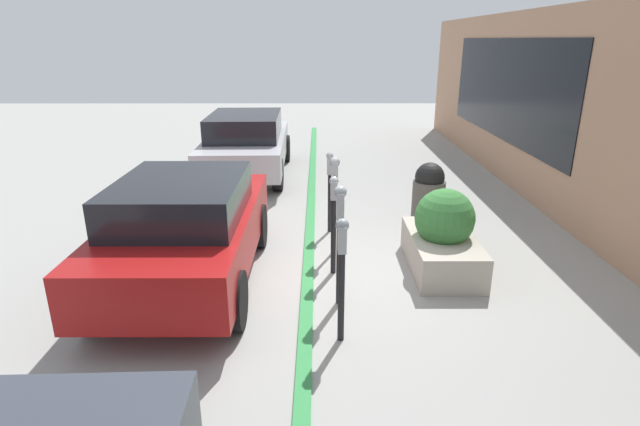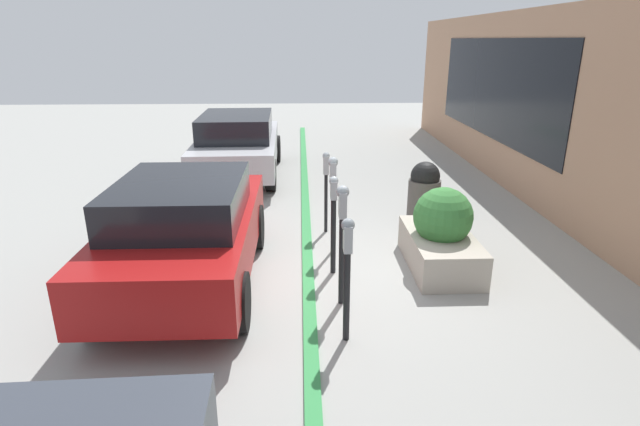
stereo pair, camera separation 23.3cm
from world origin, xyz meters
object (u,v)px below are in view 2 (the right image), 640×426
parking_meter_second (342,227)px  planter_box (441,236)px  parking_meter_nearest (347,261)px  parking_meter_middle (333,214)px  parked_car_rear (238,143)px  trash_bin (424,196)px  parking_meter_fourth (333,181)px  parking_meter_farthest (326,178)px  parked_car_middle (186,230)px

parking_meter_second → planter_box: bearing=-56.6°
parking_meter_nearest → parking_meter_middle: bearing=1.2°
parked_car_rear → trash_bin: bearing=-138.0°
parking_meter_fourth → planter_box: (-0.60, -1.53, -0.67)m
parking_meter_middle → parking_meter_farthest: bearing=0.8°
parking_meter_middle → parking_meter_fourth: size_ratio=0.93×
parking_meter_farthest → parked_car_rear: (3.87, 1.93, -0.17)m
parking_meter_fourth → parked_car_middle: parking_meter_fourth is taller
parking_meter_middle → parked_car_middle: bearing=97.7°
trash_bin → planter_box: bearing=176.2°
parking_meter_nearest → trash_bin: (3.34, -1.63, -0.34)m
parking_meter_farthest → parked_car_middle: parked_car_middle is taller
parking_meter_farthest → parked_car_middle: 2.71m
planter_box → parked_car_rear: (5.35, 3.52, 0.31)m
parked_car_middle → parking_meter_second: bearing=-107.0°
parking_meter_second → parking_meter_middle: (0.87, 0.05, -0.14)m
parking_meter_middle → parked_car_middle: size_ratio=0.37×
planter_box → trash_bin: trash_bin is taller
parking_meter_second → parked_car_middle: 2.12m
parking_meter_farthest → parked_car_rear: parked_car_rear is taller
parking_meter_second → parking_meter_fourth: bearing=0.4°
parked_car_middle → trash_bin: bearing=-62.4°
parking_meter_fourth → parking_meter_farthest: bearing=3.7°
parking_meter_second → parked_car_rear: parking_meter_second is taller
parking_meter_farthest → parking_meter_nearest: bearing=-179.0°
parking_meter_nearest → parking_meter_second: size_ratio=0.93×
parking_meter_fourth → parked_car_middle: 2.27m
parking_meter_middle → planter_box: (0.13, -1.57, -0.41)m
parking_meter_middle → trash_bin: (1.66, -1.67, -0.29)m
trash_bin → parking_meter_farthest: bearing=91.6°
parking_meter_farthest → parked_car_rear: size_ratio=0.31×
parking_meter_second → parked_car_middle: (0.61, 2.02, -0.24)m
parking_meter_nearest → parked_car_middle: 2.46m
parking_meter_nearest → parked_car_middle: bearing=54.7°
planter_box → parked_car_rear: bearing=33.3°
parking_meter_second → trash_bin: size_ratio=1.28×
parking_meter_fourth → parked_car_middle: (-1.00, 2.01, -0.36)m
parking_meter_second → parked_car_middle: bearing=73.2°
parked_car_middle → parking_meter_nearest: bearing=-125.6°
parking_meter_middle → parked_car_rear: 5.81m
parking_meter_farthest → parked_car_middle: size_ratio=0.36×
parking_meter_nearest → trash_bin: bearing=-26.1°
parking_meter_nearest → parking_meter_farthest: bearing=1.0°
parking_meter_nearest → parking_meter_fourth: (2.42, -0.00, 0.20)m
parking_meter_nearest → parked_car_middle: (1.42, 2.01, -0.16)m
planter_box → trash_bin: size_ratio=1.40×
parking_meter_fourth → parking_meter_farthest: 0.90m
planter_box → parked_car_middle: 3.58m
trash_bin → parking_meter_middle: bearing=134.8°
parked_car_rear → trash_bin: 5.26m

